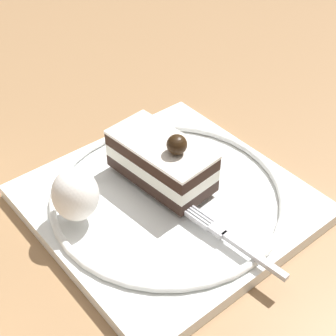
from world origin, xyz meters
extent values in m
plane|color=#926D48|center=(0.00, 0.00, 0.00)|extent=(2.40, 2.40, 0.00)
cube|color=white|center=(0.02, 0.03, 0.01)|extent=(0.25, 0.25, 0.01)
torus|color=white|center=(0.02, 0.03, 0.02)|extent=(0.24, 0.24, 0.01)
cube|color=black|center=(0.03, 0.05, 0.03)|extent=(0.07, 0.11, 0.01)
cube|color=white|center=(0.03, 0.05, 0.04)|extent=(0.07, 0.11, 0.01)
cube|color=black|center=(0.03, 0.05, 0.05)|extent=(0.07, 0.11, 0.01)
cube|color=white|center=(0.03, 0.05, 0.06)|extent=(0.07, 0.11, 0.00)
sphere|color=black|center=(0.03, 0.03, 0.07)|extent=(0.02, 0.02, 0.02)
ellipsoid|color=white|center=(-0.06, 0.05, 0.05)|extent=(0.04, 0.04, 0.05)
cube|color=silver|center=(0.03, -0.08, 0.02)|extent=(0.02, 0.07, 0.00)
cube|color=silver|center=(0.03, -0.04, 0.02)|extent=(0.01, 0.02, 0.00)
cube|color=silver|center=(0.03, -0.02, 0.02)|extent=(0.01, 0.03, 0.00)
cube|color=silver|center=(0.03, -0.02, 0.02)|extent=(0.01, 0.03, 0.00)
cube|color=silver|center=(0.02, -0.02, 0.02)|extent=(0.01, 0.03, 0.00)
cube|color=silver|center=(0.02, -0.02, 0.02)|extent=(0.01, 0.03, 0.00)
camera|label=1|loc=(-0.19, -0.27, 0.36)|focal=54.75mm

